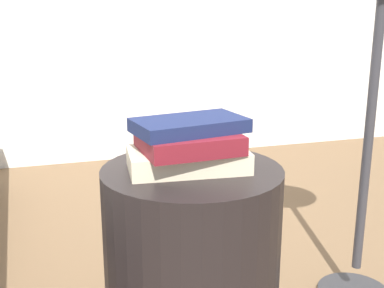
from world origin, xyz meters
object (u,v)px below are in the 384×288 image
book_navy (190,125)px  book_maroon (189,141)px  side_table (192,269)px  book_cream (187,159)px

book_navy → book_maroon: bearing=-133.5°
side_table → book_navy: size_ratio=2.09×
book_navy → side_table: bearing=0.6°
side_table → book_navy: bearing=-169.5°
book_cream → book_navy: (0.00, -0.01, 0.09)m
side_table → book_cream: size_ratio=1.92×
book_maroon → book_navy: book_navy is taller
book_cream → side_table: bearing=-15.6°
book_cream → book_maroon: (0.00, -0.01, 0.05)m
side_table → book_maroon: 0.35m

